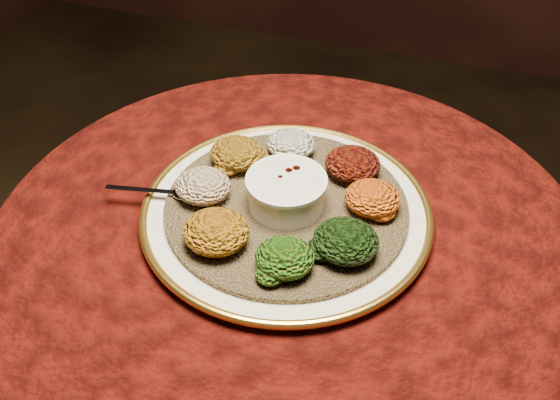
% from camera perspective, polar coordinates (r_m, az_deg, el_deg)
% --- Properties ---
extents(table, '(0.96, 0.96, 0.73)m').
position_cam_1_polar(table, '(1.13, 0.76, -9.08)').
color(table, black).
rests_on(table, ground).
extents(platter, '(0.48, 0.48, 0.02)m').
position_cam_1_polar(platter, '(1.01, 0.57, -1.08)').
color(platter, silver).
rests_on(platter, table).
extents(injera, '(0.46, 0.46, 0.01)m').
position_cam_1_polar(injera, '(1.00, 0.57, -0.63)').
color(injera, olive).
rests_on(injera, platter).
extents(stew_bowl, '(0.13, 0.13, 0.05)m').
position_cam_1_polar(stew_bowl, '(0.97, 0.59, 0.93)').
color(stew_bowl, white).
rests_on(stew_bowl, injera).
extents(spoon, '(0.15, 0.05, 0.01)m').
position_cam_1_polar(spoon, '(1.02, -9.28, 0.65)').
color(spoon, silver).
rests_on(spoon, injera).
extents(portion_ayib, '(0.08, 0.08, 0.04)m').
position_cam_1_polar(portion_ayib, '(1.09, 0.99, 5.14)').
color(portion_ayib, silver).
rests_on(portion_ayib, injera).
extents(portion_kitfo, '(0.09, 0.09, 0.04)m').
position_cam_1_polar(portion_kitfo, '(1.05, 6.66, 3.31)').
color(portion_kitfo, black).
rests_on(portion_kitfo, injera).
extents(portion_tikil, '(0.09, 0.08, 0.04)m').
position_cam_1_polar(portion_tikil, '(0.99, 8.44, 0.17)').
color(portion_tikil, '#AD720E').
rests_on(portion_tikil, injera).
extents(portion_gomen, '(0.10, 0.09, 0.05)m').
position_cam_1_polar(portion_gomen, '(0.91, 6.04, -3.74)').
color(portion_gomen, black).
rests_on(portion_gomen, injera).
extents(portion_mixveg, '(0.09, 0.08, 0.04)m').
position_cam_1_polar(portion_mixveg, '(0.88, 0.44, -5.28)').
color(portion_mixveg, '#933709').
rests_on(portion_mixveg, injera).
extents(portion_kik, '(0.10, 0.09, 0.05)m').
position_cam_1_polar(portion_kik, '(0.92, -5.87, -2.89)').
color(portion_kik, '#A96E0E').
rests_on(portion_kik, injera).
extents(portion_timatim, '(0.09, 0.09, 0.04)m').
position_cam_1_polar(portion_timatim, '(1.00, -7.06, 1.30)').
color(portion_timatim, maroon).
rests_on(portion_timatim, injera).
extents(portion_shiro, '(0.09, 0.09, 0.04)m').
position_cam_1_polar(portion_shiro, '(1.07, -3.99, 4.28)').
color(portion_shiro, '#855710').
rests_on(portion_shiro, injera).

